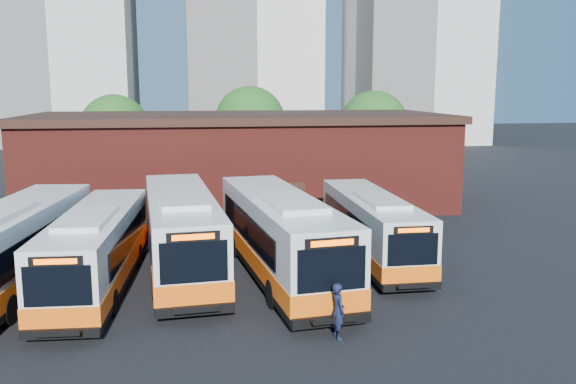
{
  "coord_description": "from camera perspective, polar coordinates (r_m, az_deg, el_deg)",
  "views": [
    {
      "loc": [
        -3.03,
        -22.79,
        8.21
      ],
      "look_at": [
        1.22,
        5.24,
        3.33
      ],
      "focal_mm": 38.0,
      "sensor_mm": 36.0,
      "label": 1
    }
  ],
  "objects": [
    {
      "name": "bus_east",
      "position": [
        29.8,
        7.84,
        -3.41
      ],
      "size": [
        2.52,
        11.88,
        3.23
      ],
      "rotation": [
        0.0,
        0.0,
        -0.0
      ],
      "color": "silver",
      "rests_on": "ground"
    },
    {
      "name": "depot_building",
      "position": [
        43.18,
        -4.53,
        3.14
      ],
      "size": [
        28.6,
        12.6,
        6.4
      ],
      "color": "maroon",
      "rests_on": "ground"
    },
    {
      "name": "tree_mid",
      "position": [
        57.1,
        -3.56,
        6.59
      ],
      "size": [
        6.56,
        6.56,
        8.36
      ],
      "color": "#382314",
      "rests_on": "ground"
    },
    {
      "name": "bus_farwest",
      "position": [
        27.1,
        -24.37,
        -5.14
      ],
      "size": [
        4.27,
        13.51,
        3.63
      ],
      "rotation": [
        0.0,
        0.0,
        -0.12
      ],
      "color": "silver",
      "rests_on": "ground"
    },
    {
      "name": "transit_worker",
      "position": [
        20.51,
        4.7,
        -11.01
      ],
      "size": [
        0.56,
        0.75,
        1.89
      ],
      "primitive_type": "imported",
      "rotation": [
        0.0,
        0.0,
        1.73
      ],
      "color": "black",
      "rests_on": "ground"
    },
    {
      "name": "tree_east",
      "position": [
        56.23,
        8.02,
        6.21
      ],
      "size": [
        6.24,
        6.24,
        7.96
      ],
      "color": "#382314",
      "rests_on": "ground"
    },
    {
      "name": "ground",
      "position": [
        24.41,
        -1.0,
        -9.89
      ],
      "size": [
        220.0,
        220.0,
        0.0
      ],
      "primitive_type": "plane",
      "color": "black"
    },
    {
      "name": "tree_west",
      "position": [
        55.35,
        -15.9,
        5.69
      ],
      "size": [
        6.0,
        6.0,
        7.65
      ],
      "color": "#382314",
      "rests_on": "ground"
    },
    {
      "name": "bus_mideast",
      "position": [
        26.61,
        -0.7,
        -4.39
      ],
      "size": [
        4.45,
        14.0,
        3.76
      ],
      "rotation": [
        0.0,
        0.0,
        0.12
      ],
      "color": "silver",
      "rests_on": "ground"
    },
    {
      "name": "bus_west",
      "position": [
        26.41,
        -17.42,
        -5.37
      ],
      "size": [
        3.16,
        12.41,
        3.35
      ],
      "rotation": [
        0.0,
        0.0,
        -0.05
      ],
      "color": "silver",
      "rests_on": "ground"
    },
    {
      "name": "bus_midwest",
      "position": [
        27.94,
        -9.96,
        -3.89
      ],
      "size": [
        4.0,
        13.81,
        3.72
      ],
      "rotation": [
        0.0,
        0.0,
        0.09
      ],
      "color": "silver",
      "rests_on": "ground"
    }
  ]
}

